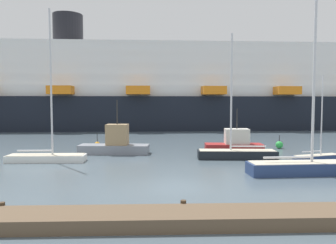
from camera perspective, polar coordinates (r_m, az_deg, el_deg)
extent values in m
plane|color=#4C5B66|center=(18.55, 1.48, -11.29)|extent=(600.00, 600.00, 0.00)
cube|color=brown|center=(13.08, 3.10, -16.46)|extent=(18.58, 1.86, 0.54)
cylinder|color=#423323|center=(15.34, -27.08, -13.60)|extent=(0.24, 0.24, 0.65)
cylinder|color=#423323|center=(14.03, 2.71, -14.82)|extent=(0.24, 0.24, 0.65)
cube|color=white|center=(27.73, -20.54, -5.99)|extent=(6.11, 1.52, 0.55)
cube|color=beige|center=(27.68, -20.56, -5.39)|extent=(5.87, 1.40, 0.04)
cylinder|color=silver|center=(27.26, -19.84, 6.50)|extent=(0.15, 0.15, 11.43)
cylinder|color=silver|center=(27.92, -22.30, -4.67)|extent=(2.75, 0.12, 0.12)
cube|color=navy|center=(28.79, 24.71, -5.81)|extent=(4.21, 2.14, 0.48)
cube|color=beige|center=(28.75, 24.73, -5.29)|extent=(4.03, 2.02, 0.04)
cylinder|color=silver|center=(28.68, 25.36, 1.06)|extent=(0.10, 0.10, 6.40)
cylinder|color=silver|center=(28.30, 23.87, -4.73)|extent=(1.79, 0.61, 0.08)
cube|color=black|center=(27.94, 11.98, -5.61)|extent=(6.60, 1.95, 0.70)
cube|color=beige|center=(27.88, 11.99, -4.86)|extent=(6.33, 1.81, 0.04)
cylinder|color=silver|center=(27.51, 11.05, 5.10)|extent=(0.16, 0.16, 9.67)
cylinder|color=silver|center=(28.02, 13.90, -4.16)|extent=(2.93, 0.30, 0.13)
cube|color=navy|center=(23.31, 22.61, -7.51)|extent=(7.34, 2.02, 0.79)
cube|color=beige|center=(23.23, 22.63, -6.51)|extent=(7.05, 1.87, 0.04)
cylinder|color=silver|center=(23.27, 24.27, 8.39)|extent=(0.17, 0.17, 12.12)
cylinder|color=silver|center=(22.71, 20.28, -5.84)|extent=(3.28, 0.29, 0.14)
cube|color=gray|center=(30.37, -9.45, -4.73)|extent=(6.49, 2.41, 0.83)
cube|color=#A3845B|center=(30.14, -8.88, -2.18)|extent=(2.05, 1.60, 1.89)
cylinder|color=#262626|center=(30.01, -8.92, 1.73)|extent=(0.13, 0.13, 2.23)
cube|color=maroon|center=(32.01, 11.45, -4.42)|extent=(5.57, 2.26, 0.73)
cube|color=silver|center=(31.92, 11.96, -2.47)|extent=(2.34, 1.59, 1.45)
cylinder|color=#262626|center=(31.79, 12.00, 0.55)|extent=(0.11, 0.11, 1.91)
sphere|color=orange|center=(35.28, -12.30, -3.83)|extent=(0.56, 0.56, 0.56)
cylinder|color=black|center=(35.19, -12.32, -2.60)|extent=(0.06, 0.06, 0.97)
sphere|color=green|center=(35.23, 18.93, -3.80)|extent=(0.75, 0.75, 0.75)
cylinder|color=black|center=(35.15, 18.96, -2.70)|extent=(0.06, 0.06, 0.61)
cube|color=black|center=(59.61, 0.82, 1.68)|extent=(103.78, 16.81, 5.69)
cube|color=white|center=(59.60, 0.82, 5.31)|extent=(95.46, 14.89, 1.86)
cube|color=white|center=(59.69, 0.82, 7.10)|extent=(89.74, 14.00, 1.86)
cube|color=white|center=(59.84, 0.83, 8.88)|extent=(84.01, 13.10, 1.86)
cube|color=white|center=(60.04, 0.83, 10.65)|extent=(78.28, 12.21, 1.86)
cube|color=white|center=(60.30, 0.83, 12.41)|extent=(72.55, 11.32, 1.86)
cube|color=orange|center=(53.70, -18.29, 5.34)|extent=(3.79, 2.98, 1.30)
cube|color=orange|center=(51.94, -5.24, 5.57)|extent=(3.79, 2.98, 1.30)
cube|color=orange|center=(52.95, 7.99, 5.51)|extent=(3.79, 2.98, 1.30)
cube|color=orange|center=(56.58, 20.11, 5.20)|extent=(3.79, 2.98, 1.30)
cylinder|color=black|center=(62.43, -17.13, 15.23)|extent=(5.22, 5.22, 5.17)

